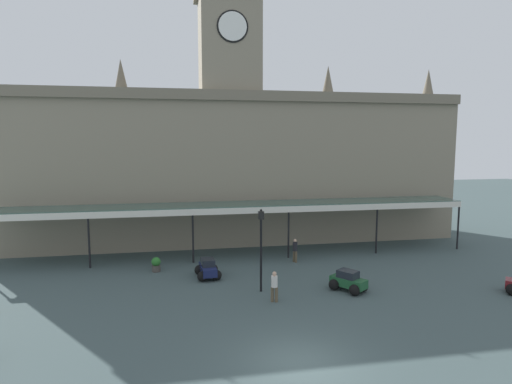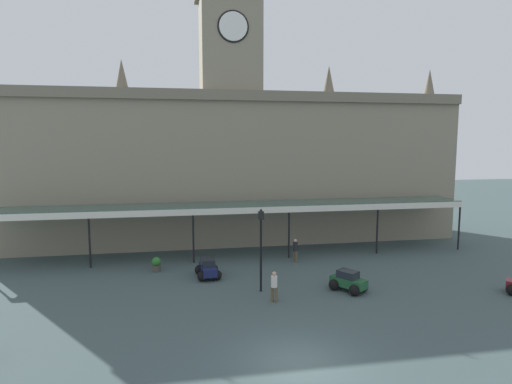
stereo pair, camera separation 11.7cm
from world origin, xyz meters
name	(u,v)px [view 2 (the right image)]	position (x,y,z in m)	size (l,w,h in m)	color
ground_plane	(299,364)	(0.00, 0.00, 0.00)	(140.00, 140.00, 0.00)	#3F5151
station_building	(230,159)	(0.00, 21.42, 7.01)	(38.74, 6.38, 21.36)	gray
entrance_canopy	(239,206)	(0.00, 16.01, 3.78)	(34.85, 3.26, 3.92)	#38564C
car_navy_sedan	(208,270)	(-2.71, 11.23, 0.50)	(1.62, 2.11, 1.19)	#19214C
car_green_sedan	(348,282)	(5.05, 7.32, 0.50)	(2.14, 2.25, 1.19)	#1E512D
pedestrian_near_entrance	(274,285)	(0.48, 6.43, 0.91)	(0.38, 0.34, 1.67)	brown
pedestrian_crossing_forecourt	(295,250)	(3.64, 13.55, 0.91)	(0.34, 0.37, 1.67)	brown
victorian_lamppost	(261,240)	(0.09, 8.15, 2.97)	(0.30, 0.30, 4.77)	black
planter_near_kerb	(156,264)	(-5.97, 13.11, 0.49)	(0.60, 0.60, 0.96)	#47423D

